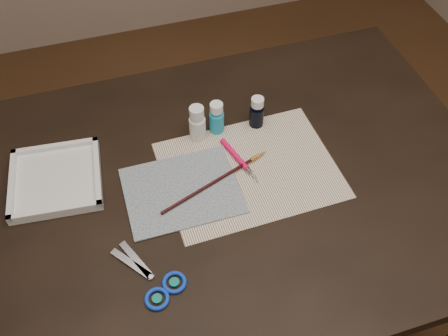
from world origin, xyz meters
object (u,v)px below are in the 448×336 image
object	(u,v)px
paint_bottle_navy	(257,112)
paint_bottle_white	(197,123)
canvas	(182,190)
paint_bottle_cyan	(217,118)
palette_tray	(56,179)
paper	(249,170)
scissors	(143,274)

from	to	relation	value
paint_bottle_navy	paint_bottle_white	bearing A→B (deg)	179.47
canvas	paint_bottle_white	size ratio (longest dim) A/B	2.61
paint_bottle_cyan	palette_tray	distance (m)	0.42
canvas	paint_bottle_navy	distance (m)	0.29
paint_bottle_navy	palette_tray	bearing A→B (deg)	-175.61
palette_tray	paint_bottle_cyan	bearing A→B (deg)	6.92
paper	palette_tray	size ratio (longest dim) A/B	1.97
paper	paint_bottle_white	world-z (taller)	paint_bottle_white
paper	canvas	bearing A→B (deg)	-175.33
paint_bottle_cyan	paint_bottle_navy	distance (m)	0.10
paper	palette_tray	xyz separation A→B (m)	(-0.45, 0.10, 0.01)
paper	palette_tray	world-z (taller)	palette_tray
paint_bottle_navy	palette_tray	xyz separation A→B (m)	(-0.52, -0.04, -0.03)
paint_bottle_cyan	palette_tray	xyz separation A→B (m)	(-0.41, -0.05, -0.03)
paint_bottle_white	scissors	xyz separation A→B (m)	(-0.21, -0.34, -0.05)
paper	paint_bottle_white	xyz separation A→B (m)	(-0.09, 0.14, 0.05)
canvas	paint_bottle_cyan	distance (m)	0.22
canvas	paint_bottle_navy	size ratio (longest dim) A/B	2.94
paint_bottle_white	paint_bottle_cyan	size ratio (longest dim) A/B	1.11
palette_tray	paint_bottle_navy	bearing A→B (deg)	4.39
paint_bottle_white	palette_tray	bearing A→B (deg)	-173.47
paint_bottle_cyan	scissors	distance (m)	0.44
paper	scissors	world-z (taller)	scissors
canvas	scissors	bearing A→B (deg)	-125.00
paper	palette_tray	distance (m)	0.46
paint_bottle_cyan	paper	bearing A→B (deg)	-76.26
paint_bottle_white	paint_bottle_cyan	xyz separation A→B (m)	(0.05, 0.01, -0.00)
canvas	palette_tray	xyz separation A→B (m)	(-0.28, 0.12, 0.01)
paper	scissors	size ratio (longest dim) A/B	2.09
scissors	palette_tray	bearing A→B (deg)	-11.63
paper	canvas	size ratio (longest dim) A/B	1.56
paint_bottle_navy	paper	bearing A→B (deg)	-115.48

